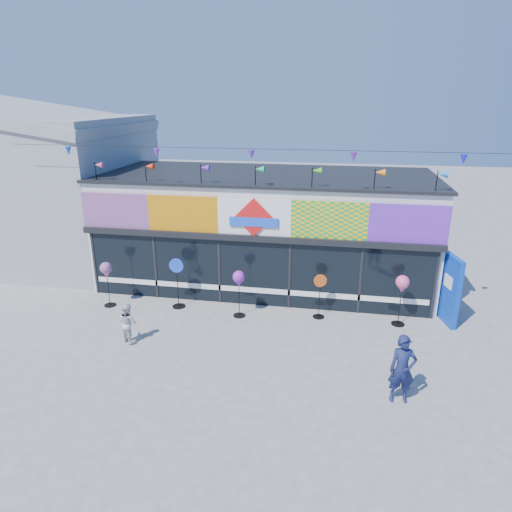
% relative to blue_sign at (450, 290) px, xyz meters
% --- Properties ---
extents(ground, '(80.00, 80.00, 0.00)m').
position_rel_blue_sign_xyz_m(ground, '(-6.23, -3.21, -1.10)').
color(ground, slate).
rests_on(ground, ground).
extents(kite_shop, '(16.00, 5.70, 5.31)m').
position_rel_blue_sign_xyz_m(kite_shop, '(-6.23, 2.73, 0.94)').
color(kite_shop, silver).
rests_on(kite_shop, ground).
extents(neighbour_building, '(8.18, 7.20, 6.87)m').
position_rel_blue_sign_xyz_m(neighbour_building, '(-16.23, 3.79, 2.10)').
color(neighbour_building, gray).
rests_on(neighbour_building, ground).
extents(blue_sign, '(0.40, 1.11, 2.20)m').
position_rel_blue_sign_xyz_m(blue_sign, '(0.00, 0.00, 0.00)').
color(blue_sign, '#0C3CB7').
rests_on(blue_sign, ground).
extents(spinner_0, '(0.40, 0.40, 1.58)m').
position_rel_blue_sign_xyz_m(spinner_0, '(-11.07, -0.77, 0.16)').
color(spinner_0, black).
rests_on(spinner_0, ground).
extents(spinner_1, '(0.49, 0.44, 1.74)m').
position_rel_blue_sign_xyz_m(spinner_1, '(-8.72, -0.44, -0.18)').
color(spinner_1, black).
rests_on(spinner_1, ground).
extents(spinner_2, '(0.40, 0.40, 1.57)m').
position_rel_blue_sign_xyz_m(spinner_2, '(-6.54, -0.75, 0.16)').
color(spinner_2, black).
rests_on(spinner_2, ground).
extents(spinner_3, '(0.41, 0.38, 1.48)m').
position_rel_blue_sign_xyz_m(spinner_3, '(-3.99, -0.38, -0.32)').
color(spinner_3, black).
rests_on(spinner_3, ground).
extents(spinner_4, '(0.42, 0.42, 1.65)m').
position_rel_blue_sign_xyz_m(spinner_4, '(-1.51, -0.44, 0.22)').
color(spinner_4, black).
rests_on(spinner_4, ground).
extents(adult_man, '(0.66, 0.47, 1.69)m').
position_rel_blue_sign_xyz_m(adult_man, '(-1.92, -4.38, -0.26)').
color(adult_man, '#161D47').
rests_on(adult_man, ground).
extents(child, '(0.67, 0.58, 1.19)m').
position_rel_blue_sign_xyz_m(child, '(-9.36, -2.91, -0.51)').
color(child, silver).
rests_on(child, ground).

